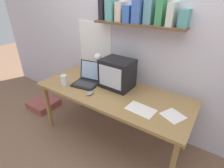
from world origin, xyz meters
name	(u,v)px	position (x,y,z in m)	size (l,w,h in m)	color
ground_plane	(112,136)	(0.00, 0.00, 0.00)	(12.00, 12.00, 0.00)	#846049
back_wall	(134,34)	(0.00, 0.48, 1.31)	(5.60, 0.24, 2.60)	silver
corner_desk	(112,95)	(0.00, 0.00, 0.67)	(1.86, 0.75, 0.72)	#A17A45
crt_monitor	(117,74)	(-0.02, 0.14, 0.90)	(0.38, 0.32, 0.35)	black
laptop	(88,78)	(-0.39, 0.02, 0.79)	(0.35, 0.35, 0.26)	black
desk_lamp	(98,61)	(-0.36, 0.21, 0.97)	(0.12, 0.17, 0.35)	white
juice_glass	(64,81)	(-0.58, -0.21, 0.78)	(0.07, 0.07, 0.14)	white
computer_mouse	(90,93)	(-0.17, -0.20, 0.74)	(0.06, 0.11, 0.03)	gray
printed_handout	(173,116)	(0.74, -0.06, 0.72)	(0.25, 0.25, 0.00)	white
loose_paper_near_monitor	(141,109)	(0.44, -0.14, 0.72)	(0.30, 0.21, 0.00)	white
floor_cushion	(44,104)	(-1.39, -0.06, 0.05)	(0.42, 0.42, 0.11)	#9F4D45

